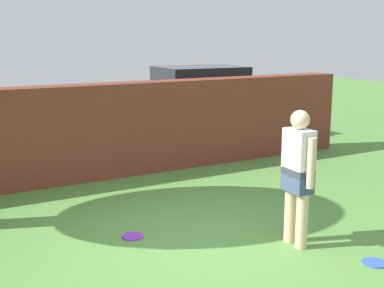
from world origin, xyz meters
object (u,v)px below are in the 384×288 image
person (298,172)px  frisbee_blue (374,263)px  car (200,102)px  frisbee_purple (133,236)px

person → frisbee_blue: (0.40, -0.85, -0.89)m
car → frisbee_purple: 6.59m
car → person: bearing=72.5°
frisbee_blue → frisbee_purple: (-2.00, 2.02, 0.00)m
car → frisbee_blue: size_ratio=15.90×
car → frisbee_blue: car is taller
car → frisbee_blue: bearing=77.7°
car → frisbee_purple: (-4.01, -5.16, -0.85)m
frisbee_blue → frisbee_purple: same height
person → frisbee_blue: 1.29m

